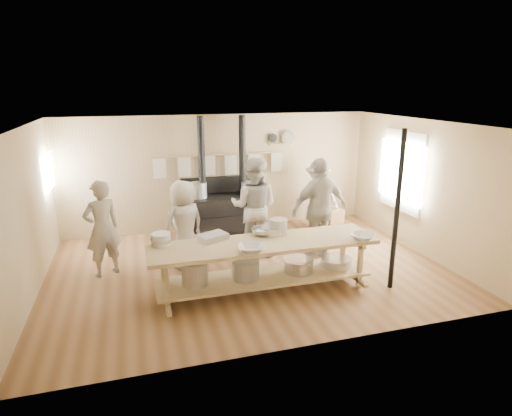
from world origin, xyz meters
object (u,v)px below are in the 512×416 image
(cook_left, at_px, (254,207))
(cook_right, at_px, (320,209))
(cook_center, at_px, (184,224))
(roasting_pan, at_px, (213,237))
(stove, at_px, (223,210))
(cook_far_left, at_px, (102,229))
(cook_by_window, at_px, (317,195))
(chair, at_px, (329,218))
(prep_table, at_px, (263,261))

(cook_left, xyz_separation_m, cook_right, (1.13, -0.54, 0.01))
(cook_center, xyz_separation_m, roasting_pan, (0.32, -1.04, 0.09))
(stove, distance_m, cook_far_left, 2.96)
(cook_far_left, bearing_deg, cook_right, 149.76)
(cook_center, distance_m, cook_by_window, 3.53)
(cook_center, bearing_deg, roasting_pan, 80.77)
(cook_right, bearing_deg, chair, -129.05)
(prep_table, height_order, roasting_pan, roasting_pan)
(cook_center, xyz_separation_m, cook_right, (2.51, -0.29, 0.16))
(stove, relative_size, prep_table, 0.72)
(stove, distance_m, cook_left, 1.51)
(cook_far_left, height_order, roasting_pan, cook_far_left)
(prep_table, bearing_deg, cook_by_window, 52.08)
(cook_center, bearing_deg, prep_table, 101.64)
(prep_table, distance_m, roasting_pan, 0.89)
(prep_table, relative_size, roasting_pan, 8.08)
(cook_right, xyz_separation_m, chair, (0.91, 1.42, -0.68))
(prep_table, distance_m, chair, 3.44)
(stove, distance_m, cook_center, 1.99)
(cook_center, distance_m, roasting_pan, 1.10)
(prep_table, xyz_separation_m, cook_right, (1.45, 1.07, 0.45))
(stove, distance_m, cook_by_window, 2.19)
(cook_left, xyz_separation_m, cook_center, (-1.38, -0.25, -0.15))
(cook_left, bearing_deg, cook_far_left, 31.54)
(stove, xyz_separation_m, cook_right, (1.44, -1.95, 0.45))
(cook_far_left, relative_size, cook_right, 0.87)
(cook_by_window, bearing_deg, cook_far_left, -122.54)
(cook_center, relative_size, chair, 1.61)
(cook_far_left, relative_size, roasting_pan, 3.81)
(prep_table, height_order, cook_right, cook_right)
(stove, xyz_separation_m, cook_by_window, (2.16, -0.24, 0.26))
(cook_far_left, distance_m, roasting_pan, 2.03)
(chair, bearing_deg, cook_far_left, 169.62)
(cook_far_left, xyz_separation_m, cook_left, (2.78, 0.21, 0.11))
(chair, relative_size, roasting_pan, 2.25)
(cook_far_left, bearing_deg, stove, -172.12)
(cook_far_left, height_order, chair, cook_far_left)
(cook_far_left, relative_size, chair, 1.69)
(chair, bearing_deg, stove, 144.35)
(chair, bearing_deg, cook_center, 175.15)
(cook_center, relative_size, cook_by_window, 1.04)
(cook_right, bearing_deg, cook_by_window, -119.19)
(cook_center, bearing_deg, stove, -149.25)
(cook_left, xyz_separation_m, cook_by_window, (1.85, 1.17, -0.18))
(cook_left, relative_size, chair, 1.91)
(cook_right, distance_m, cook_by_window, 1.86)
(prep_table, xyz_separation_m, chair, (2.36, 2.49, -0.22))
(cook_left, relative_size, cook_center, 1.19)
(roasting_pan, bearing_deg, stove, 74.55)
(cook_left, distance_m, cook_right, 1.25)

